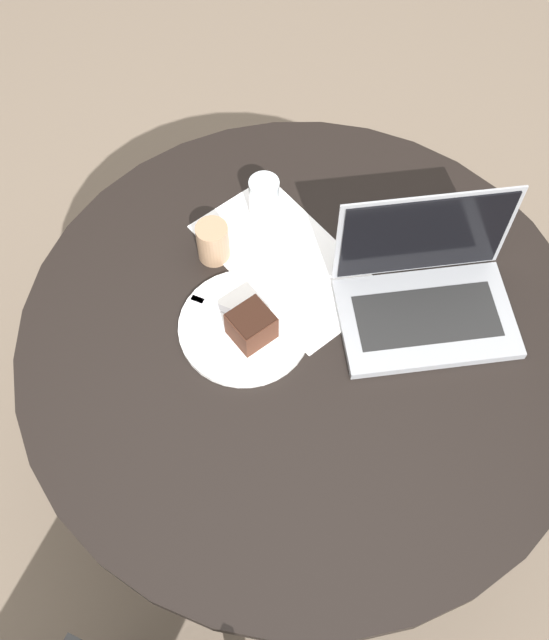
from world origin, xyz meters
TOP-DOWN VIEW (x-y plane):
  - ground_plane at (0.00, 0.00)m, footprint 12.00×12.00m
  - dining_table at (0.00, 0.00)m, footprint 1.12×1.12m
  - paper_document at (0.17, 0.01)m, footprint 0.45×0.40m
  - plate at (0.02, 0.11)m, footprint 0.26×0.26m
  - cake_slice at (-0.00, 0.10)m, footprint 0.10×0.10m
  - fork at (0.06, 0.16)m, footprint 0.10×0.16m
  - coffee_glass at (0.20, 0.16)m, footprint 0.07×0.07m
  - water_glass at (0.29, 0.05)m, footprint 0.06×0.06m
  - laptop at (0.03, -0.24)m, footprint 0.23×0.34m

SIDE VIEW (x-z plane):
  - ground_plane at x=0.00m, z-range 0.00..0.00m
  - dining_table at x=0.00m, z-range 0.23..0.95m
  - paper_document at x=0.17m, z-range 0.73..0.73m
  - plate at x=0.02m, z-range 0.73..0.74m
  - fork at x=0.06m, z-range 0.74..0.74m
  - coffee_glass at x=0.20m, z-range 0.73..0.82m
  - laptop at x=0.03m, z-range 0.65..0.89m
  - cake_slice at x=0.00m, z-range 0.74..0.81m
  - water_glass at x=0.29m, z-range 0.73..0.83m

